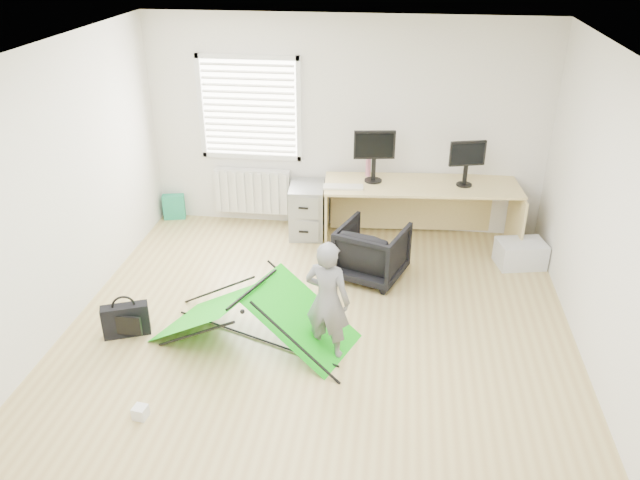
# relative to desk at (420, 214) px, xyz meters

# --- Properties ---
(ground) EXTENTS (5.50, 5.50, 0.00)m
(ground) POSITION_rel_desk_xyz_m (-0.99, -2.33, -0.40)
(ground) COLOR tan
(ground) RESTS_ON ground
(back_wall) EXTENTS (5.00, 0.02, 2.70)m
(back_wall) POSITION_rel_desk_xyz_m (-0.99, 0.42, 0.95)
(back_wall) COLOR silver
(back_wall) RESTS_ON ground
(window) EXTENTS (1.20, 0.06, 1.20)m
(window) POSITION_rel_desk_xyz_m (-2.19, 0.38, 1.15)
(window) COLOR silver
(window) RESTS_ON back_wall
(radiator) EXTENTS (1.00, 0.12, 0.60)m
(radiator) POSITION_rel_desk_xyz_m (-2.19, 0.34, 0.05)
(radiator) COLOR silver
(radiator) RESTS_ON back_wall
(desk) EXTENTS (2.40, 0.95, 0.80)m
(desk) POSITION_rel_desk_xyz_m (0.00, 0.00, 0.00)
(desk) COLOR #D0B874
(desk) RESTS_ON ground
(filing_cabinet) EXTENTS (0.47, 0.61, 0.67)m
(filing_cabinet) POSITION_rel_desk_xyz_m (-1.42, 0.09, -0.07)
(filing_cabinet) COLOR gray
(filing_cabinet) RESTS_ON ground
(monitor_left) EXTENTS (0.50, 0.18, 0.47)m
(monitor_left) POSITION_rel_desk_xyz_m (-0.59, 0.02, 0.64)
(monitor_left) COLOR black
(monitor_left) RESTS_ON desk
(monitor_right) EXTENTS (0.44, 0.21, 0.41)m
(monitor_right) POSITION_rel_desk_xyz_m (0.50, 0.03, 0.61)
(monitor_right) COLOR black
(monitor_right) RESTS_ON desk
(keyboard) EXTENTS (0.49, 0.20, 0.02)m
(keyboard) POSITION_rel_desk_xyz_m (-0.93, -0.24, 0.41)
(keyboard) COLOR beige
(keyboard) RESTS_ON desk
(thermos) EXTENTS (0.07, 0.07, 0.23)m
(thermos) POSITION_rel_desk_xyz_m (-0.67, 0.19, 0.51)
(thermos) COLOR #C46D87
(thermos) RESTS_ON desk
(office_chair) EXTENTS (0.89, 0.90, 0.65)m
(office_chair) POSITION_rel_desk_xyz_m (-0.53, -0.92, -0.08)
(office_chair) COLOR black
(office_chair) RESTS_ON ground
(person) EXTENTS (0.49, 0.39, 1.18)m
(person) POSITION_rel_desk_xyz_m (-0.86, -2.40, 0.19)
(person) COLOR slate
(person) RESTS_ON ground
(kite) EXTENTS (2.01, 1.42, 0.57)m
(kite) POSITION_rel_desk_xyz_m (-1.58, -2.27, -0.11)
(kite) COLOR #12BC13
(kite) RESTS_ON ground
(storage_crate) EXTENTS (0.61, 0.48, 0.30)m
(storage_crate) POSITION_rel_desk_xyz_m (1.19, -0.41, -0.25)
(storage_crate) COLOR silver
(storage_crate) RESTS_ON ground
(tote_bag) EXTENTS (0.31, 0.19, 0.34)m
(tote_bag) POSITION_rel_desk_xyz_m (-3.30, 0.31, -0.23)
(tote_bag) COLOR #1F996E
(tote_bag) RESTS_ON ground
(laptop_bag) EXTENTS (0.46, 0.29, 0.33)m
(laptop_bag) POSITION_rel_desk_xyz_m (-2.84, -2.36, -0.23)
(laptop_bag) COLOR black
(laptop_bag) RESTS_ON ground
(white_box) EXTENTS (0.12, 0.12, 0.11)m
(white_box) POSITION_rel_desk_xyz_m (-2.27, -3.45, -0.35)
(white_box) COLOR silver
(white_box) RESTS_ON ground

